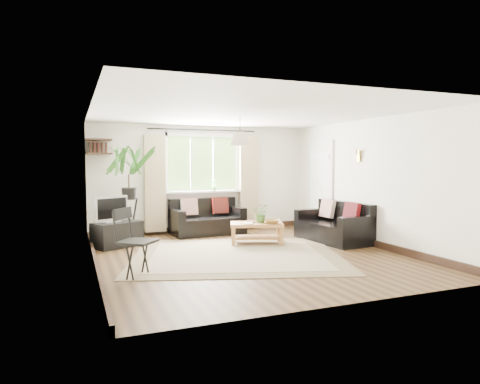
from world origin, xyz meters
name	(u,v)px	position (x,y,z in m)	size (l,w,h in m)	color
floor	(249,255)	(0.00, 0.00, 0.00)	(5.50, 5.50, 0.00)	black
ceiling	(249,113)	(0.00, 0.00, 2.40)	(5.50, 5.50, 0.00)	white
wall_back	(202,179)	(0.00, 2.75, 1.20)	(5.00, 0.02, 2.40)	white
wall_front	(346,197)	(0.00, -2.75, 1.20)	(5.00, 0.02, 2.40)	white
wall_left	(92,188)	(-2.50, 0.00, 1.20)	(0.02, 5.50, 2.40)	white
wall_right	(370,182)	(2.50, 0.00, 1.20)	(0.02, 5.50, 2.40)	white
rug	(237,255)	(-0.21, 0.02, 0.01)	(3.43, 2.94, 0.02)	beige
window	(203,163)	(0.00, 2.71, 1.55)	(2.50, 0.16, 2.16)	white
door	(320,188)	(2.47, 1.70, 1.00)	(0.06, 0.96, 2.06)	silver
corner_shelf	(99,147)	(-2.25, 2.50, 1.89)	(0.50, 0.50, 0.34)	black
pendant_lamp	(240,135)	(0.00, 0.40, 2.05)	(0.36, 0.36, 0.54)	beige
wall_sconce	(358,154)	(2.43, 0.30, 1.74)	(0.12, 0.12, 0.28)	beige
sofa_back	(207,217)	(-0.02, 2.30, 0.37)	(1.56, 0.78, 0.74)	black
sofa_right	(333,223)	(2.04, 0.54, 0.37)	(0.79, 1.59, 0.75)	black
coffee_table	(257,233)	(0.52, 0.85, 0.21)	(1.00, 0.55, 0.41)	brown
table_plant	(261,213)	(0.63, 0.86, 0.59)	(0.33, 0.28, 0.36)	#3A6428
bowl	(272,222)	(0.77, 0.67, 0.45)	(0.30, 0.30, 0.07)	olive
book_a	(244,223)	(0.25, 0.85, 0.42)	(0.18, 0.24, 0.02)	white
book_b	(246,221)	(0.37, 1.02, 0.42)	(0.18, 0.24, 0.02)	#512D20
tv_stand	(117,234)	(-2.01, 1.57, 0.23)	(0.86, 0.49, 0.47)	black
tv	(111,209)	(-2.11, 1.57, 0.72)	(0.66, 0.22, 0.51)	#A5A5AA
palm_stand	(129,194)	(-1.73, 1.95, 0.95)	(0.74, 0.74, 1.90)	black
folding_chair	(137,243)	(-1.96, -0.73, 0.47)	(0.49, 0.49, 0.95)	black
sill_plant	(214,185)	(0.25, 2.63, 1.06)	(0.14, 0.10, 0.27)	#2D6023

